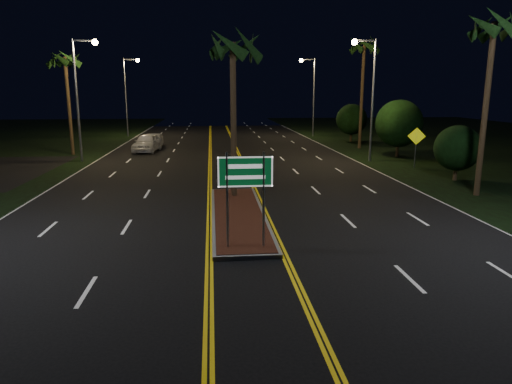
{
  "coord_description": "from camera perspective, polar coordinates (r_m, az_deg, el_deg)",
  "views": [
    {
      "loc": [
        -1.07,
        -11.75,
        5.25
      ],
      "look_at": [
        0.4,
        3.33,
        1.9
      ],
      "focal_mm": 32.0,
      "sensor_mm": 36.0,
      "label": 1
    }
  ],
  "objects": [
    {
      "name": "palm_median",
      "position": [
        22.37,
        -2.93,
        17.65
      ],
      "size": [
        2.4,
        2.4,
        8.3
      ],
      "color": "#382819",
      "rests_on": "ground"
    },
    {
      "name": "palm_right_near",
      "position": [
        25.81,
        27.62,
        17.71
      ],
      "size": [
        2.4,
        2.4,
        9.3
      ],
      "color": "#382819",
      "rests_on": "ground"
    },
    {
      "name": "streetlight_right_mid",
      "position": [
        35.72,
        13.88,
        12.77
      ],
      "size": [
        1.91,
        0.44,
        9.0
      ],
      "color": "gray",
      "rests_on": "ground"
    },
    {
      "name": "median_island",
      "position": [
        19.48,
        -2.22,
        -2.92
      ],
      "size": [
        2.25,
        10.25,
        0.17
      ],
      "color": "gray",
      "rests_on": "ground"
    },
    {
      "name": "ground",
      "position": [
        12.92,
        -0.34,
        -11.52
      ],
      "size": [
        120.0,
        120.0,
        0.0
      ],
      "primitive_type": "plane",
      "color": "black",
      "rests_on": "ground"
    },
    {
      "name": "shrub_near",
      "position": [
        29.77,
        23.88,
        5.03
      ],
      "size": [
        2.7,
        2.7,
        3.3
      ],
      "color": "#382819",
      "rests_on": "ground"
    },
    {
      "name": "palm_left_far",
      "position": [
        41.52,
        -22.77,
        14.98
      ],
      "size": [
        2.4,
        2.4,
        8.8
      ],
      "color": "#382819",
      "rests_on": "ground"
    },
    {
      "name": "highway_sign",
      "position": [
        14.86,
        -1.33,
        1.42
      ],
      "size": [
        1.8,
        0.08,
        3.2
      ],
      "color": "gray",
      "rests_on": "ground"
    },
    {
      "name": "streetlight_left_far",
      "position": [
        56.56,
        -15.65,
        12.44
      ],
      "size": [
        1.91,
        0.44,
        9.0
      ],
      "color": "gray",
      "rests_on": "ground"
    },
    {
      "name": "car_near",
      "position": [
        41.81,
        -13.47,
        6.19
      ],
      "size": [
        3.06,
        5.8,
        1.85
      ],
      "primitive_type": "imported",
      "rotation": [
        0.0,
        0.0,
        -0.13
      ],
      "color": "white",
      "rests_on": "ground"
    },
    {
      "name": "shrub_mid",
      "position": [
        38.88,
        17.44,
        8.19
      ],
      "size": [
        3.78,
        3.78,
        4.62
      ],
      "color": "#382819",
      "rests_on": "ground"
    },
    {
      "name": "shrub_far",
      "position": [
        50.1,
        11.86,
        8.88
      ],
      "size": [
        3.24,
        3.24,
        3.96
      ],
      "color": "#382819",
      "rests_on": "ground"
    },
    {
      "name": "streetlight_left_mid",
      "position": [
        37.01,
        -21.01,
        12.3
      ],
      "size": [
        1.91,
        0.44,
        9.0
      ],
      "color": "gray",
      "rests_on": "ground"
    },
    {
      "name": "streetlight_right_far",
      "position": [
        55.01,
        6.88,
        12.81
      ],
      "size": [
        1.91,
        0.44,
        9.0
      ],
      "color": "gray",
      "rests_on": "ground"
    },
    {
      "name": "warning_sign",
      "position": [
        33.54,
        19.39,
        5.98
      ],
      "size": [
        1.11,
        0.47,
        2.83
      ],
      "rotation": [
        0.0,
        0.0,
        -0.38
      ],
      "color": "gray",
      "rests_on": "ground"
    },
    {
      "name": "palm_right_far",
      "position": [
        44.17,
        13.38,
        17.21
      ],
      "size": [
        2.4,
        2.4,
        10.3
      ],
      "color": "#382819",
      "rests_on": "ground"
    },
    {
      "name": "car_far",
      "position": [
        45.1,
        -12.72,
        6.42
      ],
      "size": [
        2.09,
        4.47,
        1.46
      ],
      "primitive_type": "imported",
      "rotation": [
        0.0,
        0.0,
        -0.05
      ],
      "color": "silver",
      "rests_on": "ground"
    }
  ]
}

